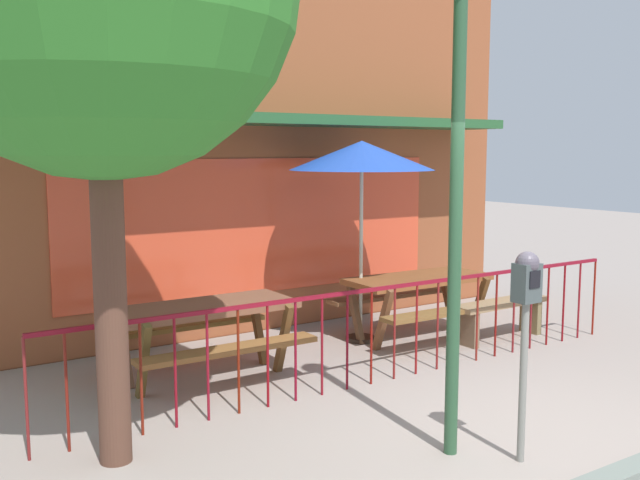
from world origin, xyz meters
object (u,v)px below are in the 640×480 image
object	(u,v)px
parking_meter_near	(526,301)
street_lamp	(458,134)
picnic_table_left	(205,320)
patio_bench	(501,311)
patio_umbrella	(362,157)
picnic_table_right	(418,289)

from	to	relation	value
parking_meter_near	street_lamp	world-z (taller)	street_lamp
picnic_table_left	patio_bench	bearing A→B (deg)	-8.46
street_lamp	patio_umbrella	bearing A→B (deg)	65.50
parking_meter_near	street_lamp	bearing A→B (deg)	130.24
parking_meter_near	street_lamp	xyz separation A→B (m)	(-0.33, 0.39, 1.20)
picnic_table_left	parking_meter_near	world-z (taller)	parking_meter_near
picnic_table_right	street_lamp	distance (m)	3.83
picnic_table_right	street_lamp	xyz separation A→B (m)	(-2.02, -2.70, 1.81)
patio_bench	street_lamp	distance (m)	4.09
picnic_table_right	patio_umbrella	xyz separation A→B (m)	(-0.65, 0.29, 1.61)
picnic_table_left	picnic_table_right	distance (m)	2.85
patio_bench	street_lamp	world-z (taller)	street_lamp
patio_umbrella	parking_meter_near	world-z (taller)	patio_umbrella
parking_meter_near	patio_umbrella	bearing A→B (deg)	73.08
picnic_table_left	patio_bench	distance (m)	3.71
patio_bench	picnic_table_right	bearing A→B (deg)	143.87
patio_umbrella	street_lamp	xyz separation A→B (m)	(-1.37, -3.00, 0.20)
picnic_table_right	patio_umbrella	distance (m)	1.76
picnic_table_left	street_lamp	distance (m)	3.31
picnic_table_right	parking_meter_near	bearing A→B (deg)	-118.55
picnic_table_left	parking_meter_near	size ratio (longest dim) A/B	1.15
patio_umbrella	street_lamp	world-z (taller)	street_lamp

